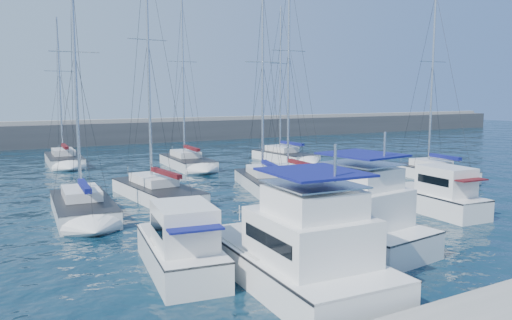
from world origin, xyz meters
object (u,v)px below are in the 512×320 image
sailboat_back_a (64,160)px  sailboat_back_b (187,162)px  motor_yacht_port_outer (181,249)px  sailboat_mid_d (292,180)px  motor_yacht_stbd_inner (346,220)px  sailboat_mid_b (157,191)px  sailboat_mid_c (265,181)px  sailboat_mid_e (434,172)px  motor_yacht_stbd_outer (438,197)px  sailboat_back_c (284,156)px  motor_yacht_port_inner (299,255)px  sailboat_mid_a (83,207)px

sailboat_back_a → sailboat_back_b: size_ratio=0.92×
motor_yacht_port_outer → sailboat_mid_d: size_ratio=0.40×
motor_yacht_stbd_inner → sailboat_mid_b: size_ratio=0.54×
sailboat_mid_c → sailboat_mid_e: sailboat_mid_e is taller
motor_yacht_stbd_outer → sailboat_back_c: 24.40m
motor_yacht_port_outer → motor_yacht_port_inner: bearing=-37.7°
sailboat_mid_d → sailboat_mid_e: (12.08, -2.74, -0.00)m
sailboat_mid_e → motor_yacht_stbd_inner: bearing=-142.8°
motor_yacht_stbd_outer → sailboat_back_a: sailboat_back_a is taller
sailboat_mid_c → motor_yacht_stbd_outer: bearing=-52.0°
sailboat_mid_b → sailboat_mid_a: bearing=-159.9°
motor_yacht_port_inner → sailboat_back_b: sailboat_back_b is taller
motor_yacht_port_inner → sailboat_back_b: size_ratio=0.56×
motor_yacht_stbd_inner → sailboat_back_b: (3.01, 26.87, -0.60)m
motor_yacht_port_inner → sailboat_back_c: size_ratio=0.55×
sailboat_mid_a → sailboat_mid_c: bearing=13.4°
sailboat_mid_c → sailboat_back_c: size_ratio=0.91×
motor_yacht_port_outer → sailboat_back_c: bearing=58.6°
motor_yacht_stbd_outer → motor_yacht_port_outer: bearing=-168.8°
motor_yacht_stbd_inner → sailboat_back_c: bearing=55.7°
motor_yacht_port_inner → sailboat_mid_b: size_ratio=0.54×
motor_yacht_stbd_outer → sailboat_back_b: (-5.66, 24.69, -0.41)m
sailboat_mid_d → sailboat_back_a: sailboat_mid_d is taller
motor_yacht_port_inner → sailboat_back_c: (18.20, 29.14, -0.59)m
motor_yacht_stbd_inner → sailboat_mid_a: 14.99m
sailboat_mid_a → sailboat_mid_c: 13.44m
motor_yacht_port_inner → motor_yacht_stbd_inner: same height
motor_yacht_stbd_inner → sailboat_back_a: 35.12m
motor_yacht_port_inner → sailboat_mid_e: (22.74, 13.64, -0.59)m
motor_yacht_port_outer → motor_yacht_stbd_inner: bearing=6.4°
motor_yacht_port_inner → sailboat_mid_b: 17.09m
motor_yacht_stbd_outer → sailboat_mid_c: size_ratio=0.44×
motor_yacht_stbd_inner → motor_yacht_port_outer: bearing=171.2°
motor_yacht_port_outer → sailboat_back_b: bearing=76.0°
sailboat_mid_d → motor_yacht_stbd_outer: bearing=-71.1°
motor_yacht_stbd_inner → sailboat_mid_b: sailboat_mid_b is taller
motor_yacht_port_outer → sailboat_back_b: (10.90, 26.61, -0.41)m
sailboat_back_a → motor_yacht_stbd_outer: bearing=-61.1°
sailboat_back_a → sailboat_back_c: (20.43, -8.34, 0.02)m
sailboat_mid_a → sailboat_back_b: bearing=55.2°
sailboat_mid_a → sailboat_mid_d: bearing=10.7°
sailboat_mid_e → sailboat_back_c: (-4.54, 15.50, -0.00)m
sailboat_mid_e → sailboat_back_a: (-24.96, 23.84, -0.02)m
motor_yacht_stbd_inner → sailboat_mid_c: bearing=67.4°
motor_yacht_port_inner → sailboat_mid_c: 18.85m
sailboat_back_a → sailboat_mid_a: bearing=-93.2°
motor_yacht_port_outer → sailboat_mid_c: 17.89m
motor_yacht_port_outer → sailboat_mid_c: sailboat_mid_c is taller
sailboat_mid_c → sailboat_mid_e: (14.19, -3.15, 0.02)m
sailboat_mid_d → sailboat_mid_c: bearing=174.2°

